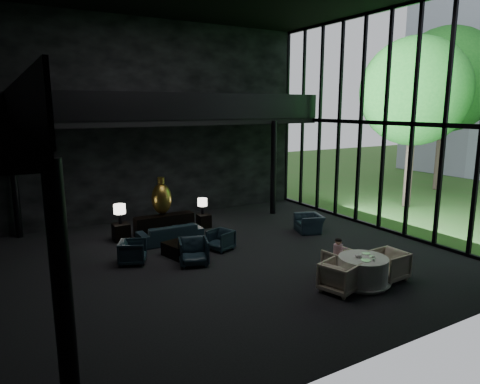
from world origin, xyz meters
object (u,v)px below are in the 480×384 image
coffee_table (182,249)px  dining_table (363,273)px  side_table_left (121,232)px  lounge_armchair_east (221,240)px  table_lamp_right (202,203)px  dining_chair_west (340,274)px  console (165,224)px  child (338,248)px  side_table_right (204,221)px  window_armchair (309,221)px  bronze_urn (162,198)px  sofa (170,230)px  dining_chair_east (389,262)px  lounge_armchair_south (193,249)px  table_lamp_left (120,210)px  dining_chair_north (340,261)px  lounge_armchair_west (133,251)px

coffee_table → dining_table: size_ratio=0.65×
side_table_left → lounge_armchair_east: bearing=-46.3°
table_lamp_right → dining_chair_west: 7.18m
console → child: bearing=-64.7°
side_table_right → lounge_armchair_east: 2.78m
table_lamp_right → window_armchair: (3.11, -2.65, -0.53)m
dining_chair_west → child: child is taller
bronze_urn → child: (2.86, -6.25, -0.56)m
side_table_right → dining_chair_west: size_ratio=0.54×
side_table_left → dining_chair_west: (3.61, -6.99, 0.18)m
table_lamp_right → sofa: bearing=-145.8°
side_table_left → sofa: (1.39, -1.07, 0.15)m
dining_chair_east → child: bearing=-143.0°
table_lamp_right → window_armchair: bearing=-40.4°
lounge_armchair_east → dining_table: 4.73m
lounge_armchair_south → dining_table: lounge_armchair_south is taller
table_lamp_left → coffee_table: 2.95m
dining_table → dining_chair_north: dining_chair_north is taller
child → dining_chair_west: bearing=49.4°
table_lamp_left → side_table_right: 3.31m
bronze_urn → dining_chair_west: (2.01, -7.24, -0.81)m
side_table_right → window_armchair: 4.02m
lounge_armchair_east → child: child is taller
table_lamp_left → window_armchair: bearing=-22.0°
dining_chair_north → child: (0.02, 0.10, 0.34)m
dining_chair_east → side_table_left: bearing=-145.1°
lounge_armchair_south → child: size_ratio=1.69×
table_lamp_left → table_lamp_right: (3.20, 0.10, -0.14)m
console → table_lamp_right: (1.60, 0.12, 0.60)m
dining_table → lounge_armchair_east: bearing=113.9°
side_table_right → bronze_urn: bearing=172.9°
lounge_armchair_east → dining_table: bearing=4.6°
table_lamp_right → dining_chair_east: 7.52m
table_lamp_right → lounge_armchair_east: (-0.68, -2.80, -0.60)m
console → bronze_urn: size_ratio=1.60×
dining_chair_north → child: size_ratio=1.38×
lounge_armchair_south → coffee_table: (0.01, 0.92, -0.26)m
bronze_urn → dining_table: bearing=-68.5°
coffee_table → dining_chair_east: (4.07, -4.58, 0.28)m
lounge_armchair_west → coffee_table: (1.54, -0.04, -0.18)m
bronze_urn → side_table_right: (1.60, -0.20, -1.03)m
dining_chair_east → lounge_armchair_west: bearing=-131.6°
bronze_urn → dining_chair_north: bronze_urn is taller
sofa → table_lamp_right: bearing=-145.2°
lounge_armchair_west → lounge_armchair_east: 2.83m
table_lamp_left → bronze_urn: bearing=6.9°
lounge_armchair_west → coffee_table: 1.55m
console → window_armchair: 5.34m
side_table_left → dining_table: bearing=-57.5°
side_table_left → lounge_armchair_south: size_ratio=0.63×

